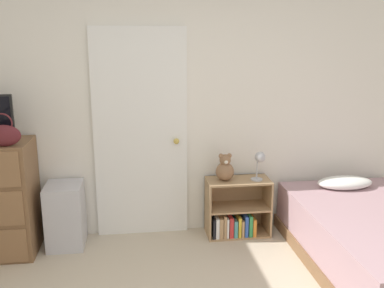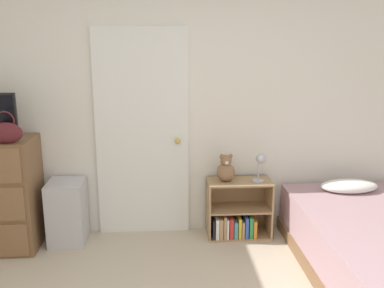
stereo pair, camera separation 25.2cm
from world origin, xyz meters
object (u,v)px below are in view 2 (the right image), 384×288
(bookshelf, at_px, (236,215))
(desk_lamp, at_px, (261,161))
(storage_bin, at_px, (67,212))
(bed, at_px, (381,247))
(teddy_bear, at_px, (226,170))
(handbag, at_px, (6,132))

(bookshelf, height_order, desk_lamp, desk_lamp)
(storage_bin, height_order, bed, storage_bin)
(bookshelf, xyz_separation_m, teddy_bear, (-0.11, 0.00, 0.48))
(desk_lamp, bearing_deg, handbag, -174.33)
(storage_bin, relative_size, bookshelf, 0.97)
(storage_bin, xyz_separation_m, desk_lamp, (1.85, -0.01, 0.47))
(storage_bin, xyz_separation_m, bookshelf, (1.63, 0.03, -0.09))
(desk_lamp, bearing_deg, storage_bin, 179.54)
(bed, bearing_deg, teddy_bear, 145.89)
(bookshelf, bearing_deg, handbag, -172.51)
(bookshelf, relative_size, teddy_bear, 2.30)
(desk_lamp, relative_size, bed, 0.15)
(teddy_bear, bearing_deg, desk_lamp, -7.75)
(bookshelf, relative_size, desk_lamp, 2.16)
(storage_bin, xyz_separation_m, bed, (2.71, -0.77, -0.06))
(bookshelf, bearing_deg, teddy_bear, 179.60)
(handbag, xyz_separation_m, storage_bin, (0.41, 0.24, -0.84))
(storage_bin, bearing_deg, desk_lamp, -0.46)
(teddy_bear, bearing_deg, storage_bin, -178.87)
(bookshelf, relative_size, bed, 0.32)
(storage_bin, relative_size, desk_lamp, 2.10)
(storage_bin, height_order, desk_lamp, desk_lamp)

